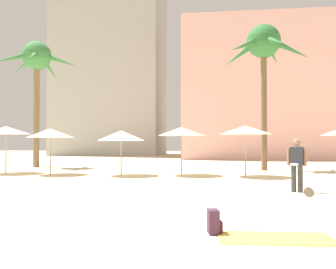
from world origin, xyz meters
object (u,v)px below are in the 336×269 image
at_px(palm_tree_left, 37,63).
at_px(beach_towel, 276,238).
at_px(cafe_umbrella_4, 121,136).
at_px(cafe_umbrella_0, 50,133).
at_px(person_far_left, 296,163).
at_px(cafe_umbrella_1, 245,130).
at_px(cafe_umbrella_5, 6,130).
at_px(palm_tree_center, 264,48).
at_px(backpack, 214,222).
at_px(cafe_umbrella_2, 181,131).

height_order(palm_tree_left, beach_towel, palm_tree_left).
xyz_separation_m(palm_tree_left, cafe_umbrella_4, (6.87, -5.03, -4.74)).
xyz_separation_m(cafe_umbrella_0, person_far_left, (10.70, -5.06, -1.13)).
height_order(cafe_umbrella_1, person_far_left, cafe_umbrella_1).
bearing_deg(person_far_left, cafe_umbrella_4, 71.08).
distance_m(palm_tree_left, cafe_umbrella_5, 6.38).
bearing_deg(palm_tree_center, cafe_umbrella_1, -109.11).
xyz_separation_m(palm_tree_left, person_far_left, (13.96, -10.03, -5.73)).
bearing_deg(beach_towel, backpack, 168.34).
bearing_deg(palm_tree_left, cafe_umbrella_1, -20.87).
height_order(backpack, person_far_left, person_far_left).
bearing_deg(backpack, palm_tree_left, 115.53).
distance_m(cafe_umbrella_2, cafe_umbrella_5, 9.09).
distance_m(cafe_umbrella_1, cafe_umbrella_4, 5.91).
bearing_deg(cafe_umbrella_4, cafe_umbrella_0, 179.15).
bearing_deg(cafe_umbrella_4, cafe_umbrella_1, 1.49).
bearing_deg(palm_tree_left, palm_tree_center, -3.69).
height_order(cafe_umbrella_1, cafe_umbrella_2, cafe_umbrella_1).
distance_m(cafe_umbrella_0, beach_towel, 14.51).
relative_size(cafe_umbrella_5, person_far_left, 0.93).
height_order(cafe_umbrella_2, beach_towel, cafe_umbrella_2).
bearing_deg(palm_tree_left, backpack, -54.55).
distance_m(cafe_umbrella_0, cafe_umbrella_5, 2.64).
bearing_deg(cafe_umbrella_2, backpack, -82.10).
height_order(cafe_umbrella_2, backpack, cafe_umbrella_2).
height_order(cafe_umbrella_0, beach_towel, cafe_umbrella_0).
bearing_deg(backpack, cafe_umbrella_2, 87.98).
bearing_deg(palm_tree_left, cafe_umbrella_2, -25.08).
bearing_deg(cafe_umbrella_0, cafe_umbrella_2, 3.63).
distance_m(palm_tree_left, backpack, 20.55).
bearing_deg(cafe_umbrella_2, cafe_umbrella_0, -176.37).
height_order(palm_tree_center, person_far_left, palm_tree_center).
relative_size(cafe_umbrella_1, cafe_umbrella_4, 1.05).
xyz_separation_m(beach_towel, person_far_left, (1.62, 6.08, 0.92)).
bearing_deg(cafe_umbrella_5, beach_towel, -44.72).
bearing_deg(palm_tree_center, cafe_umbrella_4, -150.53).
bearing_deg(beach_towel, cafe_umbrella_1, 87.78).
relative_size(cafe_umbrella_5, backpack, 5.83).
height_order(cafe_umbrella_1, cafe_umbrella_5, cafe_umbrella_5).
distance_m(cafe_umbrella_2, cafe_umbrella_4, 2.92).
distance_m(palm_tree_left, beach_towel, 21.35).
height_order(cafe_umbrella_4, person_far_left, cafe_umbrella_4).
distance_m(cafe_umbrella_5, beach_towel, 16.59).
distance_m(cafe_umbrella_0, cafe_umbrella_1, 9.52).
relative_size(palm_tree_center, person_far_left, 3.15).
xyz_separation_m(palm_tree_center, beach_towel, (-1.81, -15.19, -6.96)).
distance_m(cafe_umbrella_5, person_far_left, 14.45).
relative_size(cafe_umbrella_1, person_far_left, 0.92).
bearing_deg(person_far_left, cafe_umbrella_1, 29.21).
distance_m(cafe_umbrella_2, backpack, 11.60).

